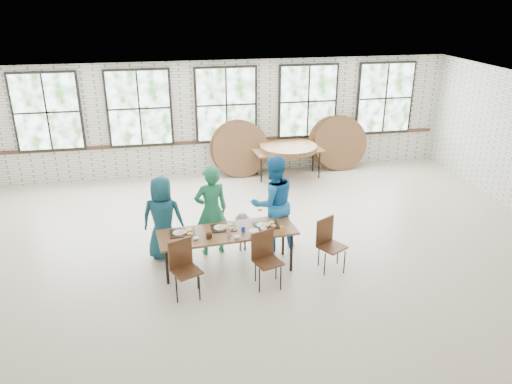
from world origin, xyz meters
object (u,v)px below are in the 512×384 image
(storage_table, at_px, (288,152))
(chair_near_left, at_px, (183,263))
(chair_near_right, at_px, (265,254))
(dining_table, at_px, (228,234))

(storage_table, bearing_deg, chair_near_left, -127.13)
(chair_near_right, relative_size, storage_table, 0.51)
(storage_table, bearing_deg, dining_table, -122.88)
(storage_table, bearing_deg, chair_near_right, -114.61)
(dining_table, distance_m, chair_near_right, 0.82)
(dining_table, bearing_deg, chair_near_right, -52.62)
(dining_table, distance_m, chair_near_left, 1.04)
(chair_near_right, height_order, storage_table, chair_near_right)
(chair_near_left, distance_m, chair_near_right, 1.36)
(dining_table, relative_size, chair_near_left, 2.59)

